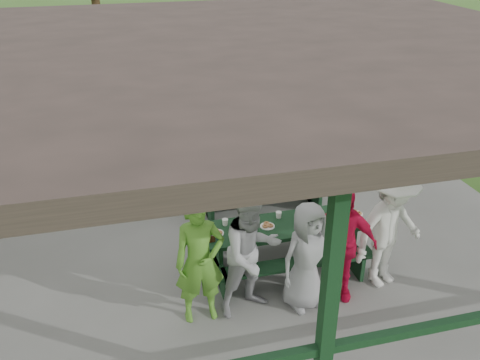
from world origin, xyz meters
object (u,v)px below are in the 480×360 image
object	(u,v)px
picnic_table_near	(282,240)
contestant_red	(340,244)
contestant_grey_left	(252,253)
farm_trailer	(145,70)
spectator_blue	(143,147)
pickup_truck	(190,72)
spectator_grey	(280,141)
contestant_grey_mid	(307,256)
picnic_table_far	(257,181)
contestant_white_fedora	(390,228)
contestant_green	(200,261)
spectator_lblue	(208,148)

from	to	relation	value
picnic_table_near	contestant_red	distance (m)	1.07
contestant_grey_left	farm_trailer	size ratio (longest dim) A/B	0.50
picnic_table_near	spectator_blue	bearing A→B (deg)	118.69
farm_trailer	pickup_truck	bearing A→B (deg)	-42.44
spectator_blue	spectator_grey	xyz separation A→B (m)	(2.73, -0.41, 0.00)
contestant_grey_mid	picnic_table_far	bearing A→B (deg)	72.94
picnic_table_near	contestant_grey_mid	bearing A→B (deg)	-88.66
spectator_blue	contestant_white_fedora	bearing A→B (deg)	129.46
contestant_grey_mid	farm_trailer	xyz separation A→B (m)	(-1.21, 11.20, -0.27)
contestant_green	contestant_grey_left	size ratio (longest dim) A/B	1.00
contestant_grey_mid	spectator_grey	distance (m)	3.92
contestant_grey_mid	spectator_lblue	distance (m)	3.94
contestant_grey_left	contestant_red	size ratio (longest dim) A/B	1.05
contestant_red	contestant_grey_left	bearing A→B (deg)	-161.66
picnic_table_far	contestant_grey_left	distance (m)	2.99
picnic_table_near	farm_trailer	world-z (taller)	farm_trailer
picnic_table_far	contestant_white_fedora	distance (m)	3.02
spectator_lblue	contestant_white_fedora	bearing A→B (deg)	131.95
picnic_table_far	spectator_lblue	world-z (taller)	spectator_lblue
farm_trailer	contestant_green	bearing A→B (deg)	-95.84
contestant_grey_left	contestant_grey_mid	xyz separation A→B (m)	(0.74, -0.10, -0.11)
contestant_grey_left	spectator_lblue	xyz separation A→B (m)	(0.17, 3.79, -0.11)
contestant_red	pickup_truck	distance (m)	10.14
picnic_table_near	contestant_grey_left	xyz separation A→B (m)	(-0.72, -0.81, 0.44)
picnic_table_near	contestant_white_fedora	size ratio (longest dim) A/B	1.26
contestant_green	pickup_truck	distance (m)	10.22
contestant_grey_left	spectator_blue	bearing A→B (deg)	88.59
contestant_white_fedora	pickup_truck	xyz separation A→B (m)	(-1.22, 10.04, -0.31)
contestant_grey_mid	spectator_blue	distance (m)	4.61
contestant_white_fedora	pickup_truck	bearing A→B (deg)	80.62
contestant_red	spectator_lblue	distance (m)	3.97
picnic_table_near	contestant_grey_left	size ratio (longest dim) A/B	1.33
contestant_white_fedora	spectator_lblue	world-z (taller)	contestant_white_fedora
contestant_grey_mid	farm_trailer	size ratio (longest dim) A/B	0.44
spectator_lblue	pickup_truck	bearing A→B (deg)	-80.67
contestant_grey_mid	spectator_lblue	xyz separation A→B (m)	(-0.57, 3.90, 0.00)
picnic_table_near	spectator_grey	size ratio (longest dim) A/B	1.47
contestant_grey_left	contestant_red	xyz separation A→B (m)	(1.25, -0.02, -0.04)
picnic_table_near	contestant_red	size ratio (longest dim) A/B	1.40
picnic_table_near	spectator_lblue	world-z (taller)	spectator_lblue
pickup_truck	spectator_blue	bearing A→B (deg)	155.56
spectator_blue	spectator_grey	distance (m)	2.76
spectator_lblue	pickup_truck	world-z (taller)	spectator_lblue
contestant_red	picnic_table_far	bearing A→B (deg)	116.43
picnic_table_far	pickup_truck	world-z (taller)	pickup_truck
contestant_white_fedora	farm_trailer	size ratio (longest dim) A/B	0.53
pickup_truck	picnic_table_far	bearing A→B (deg)	173.94
spectator_lblue	pickup_truck	size ratio (longest dim) A/B	0.30
contestant_green	farm_trailer	world-z (taller)	contestant_green
contestant_grey_mid	contestant_white_fedora	xyz separation A→B (m)	(1.30, 0.16, 0.14)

